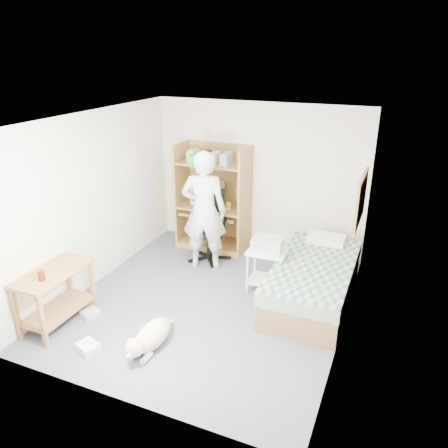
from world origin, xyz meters
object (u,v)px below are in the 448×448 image
object	(u,v)px
computer_hutch	(214,202)
office_chair	(209,235)
person	(204,211)
side_desk	(55,290)
dog	(150,337)
bed	(313,281)
printer_cart	(267,264)

from	to	relation	value
computer_hutch	office_chair	distance (m)	0.64
person	side_desk	bearing A→B (deg)	49.37
side_desk	person	size ratio (longest dim) A/B	0.53
computer_hutch	dog	distance (m)	3.03
computer_hutch	person	bearing A→B (deg)	-76.48
side_desk	dog	size ratio (longest dim) A/B	1.07
computer_hutch	side_desk	xyz separation A→B (m)	(-0.85, -2.94, -0.33)
bed	dog	distance (m)	2.35
computer_hutch	office_chair	bearing A→B (deg)	-75.49
side_desk	person	distance (m)	2.43
office_chair	person	size ratio (longest dim) A/B	0.60
bed	office_chair	bearing A→B (deg)	161.03
bed	printer_cart	size ratio (longest dim) A/B	3.14
bed	printer_cart	bearing A→B (deg)	179.69
person	dog	bearing A→B (deg)	83.03
bed	printer_cart	world-z (taller)	bed
person	computer_hutch	bearing A→B (deg)	-91.32
computer_hutch	dog	world-z (taller)	computer_hutch
office_chair	person	distance (m)	0.63
side_desk	dog	xyz separation A→B (m)	(1.33, 0.02, -0.34)
bed	person	world-z (taller)	person
person	printer_cart	size ratio (longest dim) A/B	2.95
computer_hutch	bed	world-z (taller)	computer_hutch
side_desk	office_chair	distance (m)	2.65
office_chair	dog	world-z (taller)	office_chair
printer_cart	bed	bearing A→B (deg)	-2.05
computer_hutch	person	world-z (taller)	person
printer_cart	side_desk	bearing A→B (deg)	-141.87
dog	printer_cart	xyz separation A→B (m)	(0.85, 1.80, 0.27)
person	printer_cart	bearing A→B (deg)	148.95
office_chair	dog	size ratio (longest dim) A/B	1.22
person	dog	distance (m)	2.29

